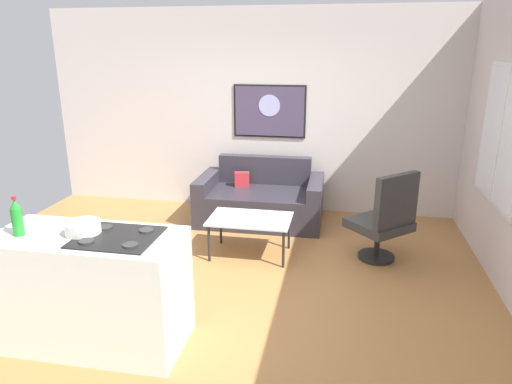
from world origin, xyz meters
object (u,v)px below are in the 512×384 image
at_px(wall_painting, 269,111).
at_px(couch, 261,201).
at_px(mixing_bowl, 83,228).
at_px(soda_bottle, 17,218).
at_px(coffee_table, 250,221).
at_px(armchair, 385,219).

bearing_deg(wall_painting, couch, -92.31).
xyz_separation_m(mixing_bowl, wall_painting, (0.87, 3.47, 0.45)).
xyz_separation_m(couch, soda_bottle, (-1.31, -3.02, 0.78)).
relative_size(couch, soda_bottle, 5.40).
xyz_separation_m(coffee_table, armchair, (1.47, 0.10, 0.09)).
relative_size(soda_bottle, wall_painting, 0.30).
bearing_deg(coffee_table, mixing_bowl, -116.96).
bearing_deg(coffee_table, couch, 94.09).
distance_m(armchair, soda_bottle, 3.55).
height_order(armchair, mixing_bowl, armchair).
bearing_deg(coffee_table, armchair, 4.08).
bearing_deg(coffee_table, wall_painting, 91.94).
bearing_deg(couch, wall_painting, 87.69).
xyz_separation_m(couch, wall_painting, (0.02, 0.56, 1.13)).
relative_size(armchair, wall_painting, 1.01).
height_order(coffee_table, armchair, armchair).
xyz_separation_m(coffee_table, wall_painting, (-0.06, 1.66, 1.01)).
distance_m(soda_bottle, mixing_bowl, 0.49).
relative_size(armchair, soda_bottle, 3.35).
bearing_deg(wall_painting, armchair, -45.45).
relative_size(mixing_bowl, wall_painting, 0.26).
bearing_deg(wall_painting, mixing_bowl, -104.02).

